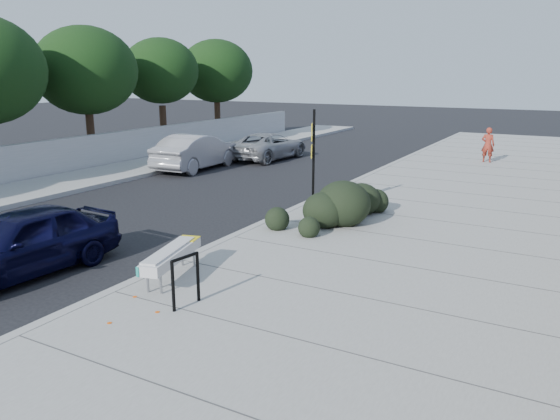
% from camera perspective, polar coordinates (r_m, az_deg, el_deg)
% --- Properties ---
extents(ground, '(120.00, 120.00, 0.00)m').
position_cam_1_polar(ground, '(12.17, -10.41, -5.79)').
color(ground, black).
rests_on(ground, ground).
extents(sidewalk_near, '(11.20, 50.00, 0.15)m').
position_cam_1_polar(sidewalk_near, '(14.45, 20.86, -2.99)').
color(sidewalk_near, gray).
rests_on(sidewalk_near, ground).
extents(sidewalk_far, '(3.00, 50.00, 0.15)m').
position_cam_1_polar(sidewalk_far, '(22.16, -21.33, 2.70)').
color(sidewalk_far, gray).
rests_on(sidewalk_far, ground).
extents(curb_near, '(0.22, 50.00, 0.17)m').
position_cam_1_polar(curb_near, '(16.13, 0.88, -0.28)').
color(curb_near, '#9E9E99').
rests_on(curb_near, ground).
extents(curb_far, '(0.22, 50.00, 0.17)m').
position_cam_1_polar(curb_far, '(21.03, -18.71, 2.38)').
color(curb_far, '#9E9E99').
rests_on(curb_far, ground).
extents(far_wall, '(0.30, 40.00, 1.50)m').
position_cam_1_polar(far_wall, '(23.37, -24.16, 4.67)').
color(far_wall, '#9E9E99').
rests_on(far_wall, ground).
extents(tree_far_d, '(4.60, 4.60, 6.16)m').
position_cam_1_polar(tree_far_d, '(26.67, -19.66, 13.54)').
color(tree_far_d, '#332114').
rests_on(tree_far_d, ground).
extents(tree_far_e, '(4.00, 4.00, 5.90)m').
position_cam_1_polar(tree_far_e, '(30.23, -12.37, 13.99)').
color(tree_far_e, '#332114').
rests_on(tree_far_e, ground).
extents(tree_far_f, '(4.40, 4.40, 6.07)m').
position_cam_1_polar(tree_far_f, '(34.15, -6.68, 14.20)').
color(tree_far_f, '#332114').
rests_on(tree_far_f, ground).
extents(bench, '(0.88, 2.04, 0.60)m').
position_cam_1_polar(bench, '(10.92, -11.27, -4.70)').
color(bench, gray).
rests_on(bench, sidewalk_near).
extents(bike_rack, '(0.15, 0.63, 0.92)m').
position_cam_1_polar(bike_rack, '(9.60, -9.85, -6.79)').
color(bike_rack, black).
rests_on(bike_rack, sidewalk_near).
extents(sign_post, '(0.18, 0.32, 2.98)m').
position_cam_1_polar(sign_post, '(15.43, 3.47, 5.62)').
color(sign_post, black).
rests_on(sign_post, sidewalk_near).
extents(hedge, '(2.13, 3.82, 1.38)m').
position_cam_1_polar(hedge, '(15.05, 5.39, 1.57)').
color(hedge, black).
rests_on(hedge, sidewalk_near).
extents(sedan_navy, '(1.93, 4.26, 1.42)m').
position_cam_1_polar(sedan_navy, '(12.46, -25.44, -3.07)').
color(sedan_navy, black).
rests_on(sedan_navy, ground).
extents(wagon_silver, '(1.86, 4.74, 1.54)m').
position_cam_1_polar(wagon_silver, '(24.15, -8.69, 6.06)').
color(wagon_silver, '#9A9A9E').
rests_on(wagon_silver, ground).
extents(suv_silver, '(2.40, 4.75, 1.29)m').
position_cam_1_polar(suv_silver, '(26.72, -1.20, 6.71)').
color(suv_silver, '#939598').
rests_on(suv_silver, ground).
extents(pedestrian, '(0.58, 0.39, 1.58)m').
position_cam_1_polar(pedestrian, '(26.55, 20.89, 6.38)').
color(pedestrian, maroon).
rests_on(pedestrian, sidewalk_near).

